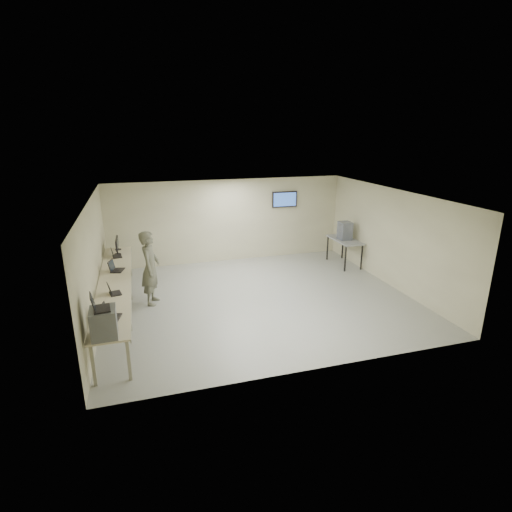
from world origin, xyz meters
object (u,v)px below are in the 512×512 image
object	(u,v)px
equipment_box	(104,323)
side_table	(345,241)
workbench	(115,284)
soldier	(150,268)

from	to	relation	value
equipment_box	side_table	bearing A→B (deg)	30.76
workbench	side_table	distance (m)	7.44
workbench	side_table	size ratio (longest dim) A/B	4.08
soldier	side_table	xyz separation A→B (m)	(6.34, 1.39, -0.16)
equipment_box	side_table	xyz separation A→B (m)	(7.25, 4.67, -0.35)
equipment_box	workbench	bearing A→B (deg)	86.65
soldier	side_table	world-z (taller)	soldier
workbench	side_table	xyz separation A→B (m)	(7.19, 1.92, -0.02)
equipment_box	side_table	size ratio (longest dim) A/B	0.35
workbench	equipment_box	xyz separation A→B (m)	(-0.06, -2.75, 0.33)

